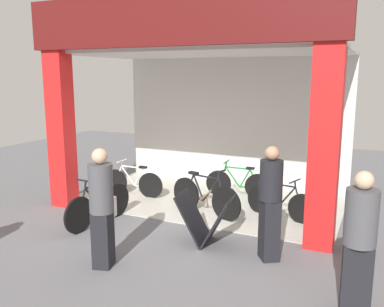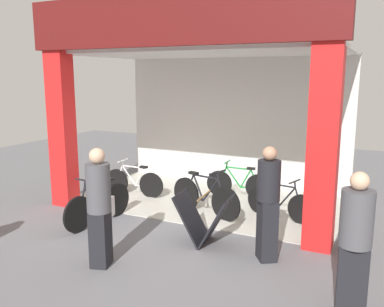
{
  "view_description": "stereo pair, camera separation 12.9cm",
  "coord_description": "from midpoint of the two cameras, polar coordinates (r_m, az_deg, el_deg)",
  "views": [
    {
      "loc": [
        3.29,
        -6.3,
        2.64
      ],
      "look_at": [
        0.0,
        0.77,
        1.15
      ],
      "focal_mm": 38.5,
      "sensor_mm": 36.0,
      "label": 1
    },
    {
      "loc": [
        3.4,
        -6.24,
        2.64
      ],
      "look_at": [
        0.0,
        0.77,
        1.15
      ],
      "focal_mm": 38.5,
      "sensor_mm": 36.0,
      "label": 2
    }
  ],
  "objects": [
    {
      "name": "bicycle_inside_1",
      "position": [
        9.19,
        -7.66,
        -3.93
      ],
      "size": [
        1.44,
        0.4,
        0.79
      ],
      "color": "black",
      "rests_on": "ground"
    },
    {
      "name": "bicycle_parked_0",
      "position": [
        7.6,
        -12.31,
        -6.95
      ],
      "size": [
        0.44,
        1.6,
        0.88
      ],
      "color": "black",
      "rests_on": "ground"
    },
    {
      "name": "shop_facade",
      "position": [
        8.5,
        2.69,
        7.24
      ],
      "size": [
        5.71,
        3.38,
        3.98
      ],
      "color": "beige",
      "rests_on": "ground"
    },
    {
      "name": "bicycle_inside_3",
      "position": [
        7.87,
        2.26,
        -5.99
      ],
      "size": [
        1.59,
        0.58,
        0.91
      ],
      "color": "black",
      "rests_on": "ground"
    },
    {
      "name": "pedestrian_2",
      "position": [
        4.91,
        22.35,
        -11.4
      ],
      "size": [
        0.39,
        0.39,
        1.65
      ],
      "color": "black",
      "rests_on": "ground"
    },
    {
      "name": "bicycle_inside_2",
      "position": [
        7.83,
        12.62,
        -6.72
      ],
      "size": [
        1.39,
        0.48,
        0.79
      ],
      "color": "black",
      "rests_on": "ground"
    },
    {
      "name": "bicycle_inside_0",
      "position": [
        9.01,
        6.92,
        -4.18
      ],
      "size": [
        1.45,
        0.4,
        0.8
      ],
      "color": "black",
      "rests_on": "ground"
    },
    {
      "name": "sandwich_board_sign",
      "position": [
        6.58,
        2.21,
        -9.09
      ],
      "size": [
        0.92,
        0.66,
        0.81
      ],
      "color": "black",
      "rests_on": "ground"
    },
    {
      "name": "pedestrian_1",
      "position": [
        5.84,
        -12.04,
        -7.2
      ],
      "size": [
        0.42,
        0.63,
        1.68
      ],
      "color": "black",
      "rests_on": "ground"
    },
    {
      "name": "ground_plane",
      "position": [
        7.58,
        -2.08,
        -9.56
      ],
      "size": [
        19.01,
        19.01,
        0.0
      ],
      "primitive_type": "plane",
      "color": "slate",
      "rests_on": "ground"
    },
    {
      "name": "pedestrian_3",
      "position": [
        6.0,
        11.06,
        -6.64
      ],
      "size": [
        0.5,
        0.59,
        1.67
      ],
      "color": "black",
      "rests_on": "ground"
    }
  ]
}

